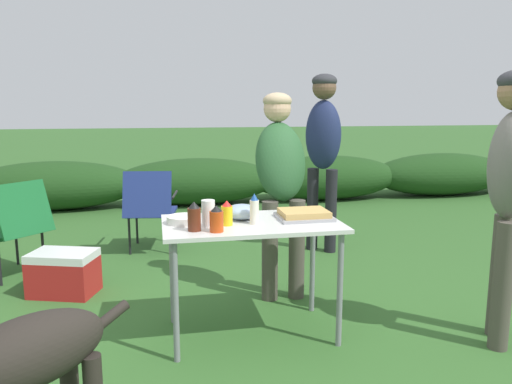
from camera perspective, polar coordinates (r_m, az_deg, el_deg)
name	(u,v)px	position (r m, az deg, el deg)	size (l,w,h in m)	color
ground_plane	(252,333)	(3.36, -0.49, -15.80)	(60.00, 60.00, 0.00)	#336028
shrub_hedge	(196,181)	(7.43, -6.83, 1.22)	(14.40, 0.90, 0.69)	#1E4219
folding_table	(252,234)	(3.13, -0.50, -4.79)	(1.10, 0.64, 0.74)	silver
food_tray	(304,215)	(3.21, 5.49, -2.59)	(0.34, 0.28, 0.06)	#9E9EA3
plate_stack	(184,220)	(3.10, -8.24, -3.13)	(0.21, 0.21, 0.05)	white
mixing_bowl	(242,212)	(3.18, -1.64, -2.26)	(0.21, 0.21, 0.09)	#99B2CC
paper_cup_stack	(208,213)	(2.99, -5.48, -2.45)	(0.08, 0.08, 0.16)	white
bbq_sauce_bottle	(194,217)	(2.89, -7.08, -2.85)	(0.08, 0.08, 0.17)	#562314
hot_sauce_bottle	(216,219)	(2.86, -4.54, -3.13)	(0.08, 0.08, 0.15)	#CC4214
mustard_bottle	(227,214)	(3.01, -3.35, -2.48)	(0.07, 0.07, 0.15)	yellow
mayo_bottle	(254,209)	(3.04, -0.20, -2.01)	(0.06, 0.06, 0.19)	silver
standing_person_in_navy_coat	(281,172)	(3.77, 2.83, 2.28)	(0.38, 0.48, 1.55)	#4C473D
standing_person_in_gray_fleece	(323,141)	(4.95, 7.68, 5.75)	(0.44, 0.43, 1.75)	black
standing_person_in_dark_puffer	(510,178)	(3.31, 27.03, 1.45)	(0.41, 0.44, 1.66)	#4C473D
dog	(14,368)	(2.09, -25.93, -17.63)	(0.79, 0.68, 0.76)	#28231E
camp_chair_green_behind_table	(13,224)	(4.69, -26.01, -3.28)	(0.74, 0.74, 0.83)	#19602D
camp_chair_near_hedge	(150,206)	(5.06, -11.98, -1.57)	(0.55, 0.65, 0.83)	navy
cooler_box	(64,273)	(4.20, -21.13, -8.63)	(0.56, 0.45, 0.34)	#B21E1E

